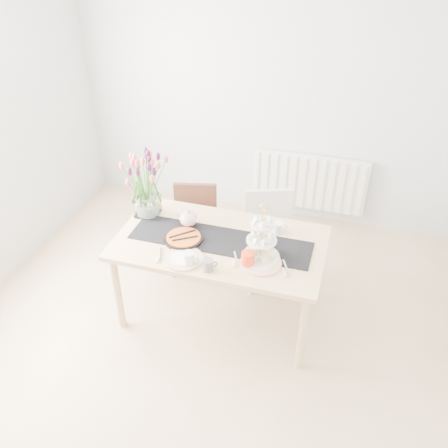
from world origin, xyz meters
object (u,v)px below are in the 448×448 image
(cake_stand, at_px, (261,245))
(mug_orange, at_px, (248,259))
(plate_right, at_px, (261,263))
(chair_white, at_px, (269,232))
(teapot, at_px, (189,219))
(plate_left, at_px, (184,259))
(radiator, at_px, (309,182))
(mug_grey, at_px, (208,265))
(dining_table, at_px, (220,249))
(tart_tin, at_px, (184,239))
(mug_white, at_px, (189,258))
(chair_brown, at_px, (195,221))
(cream_jug, at_px, (278,228))
(tulip_vase, at_px, (144,177))

(cake_stand, xyz_separation_m, mug_orange, (-0.07, -0.11, -0.06))
(plate_right, bearing_deg, chair_white, 96.70)
(teapot, bearing_deg, plate_left, -56.36)
(radiator, xyz_separation_m, mug_grey, (-0.44, -2.03, 0.34))
(plate_left, bearing_deg, plate_right, 11.69)
(dining_table, bearing_deg, tart_tin, -164.17)
(cake_stand, height_order, mug_white, cake_stand)
(mug_orange, bearing_deg, plate_left, 133.65)
(radiator, bearing_deg, mug_orange, -95.82)
(chair_brown, height_order, plate_right, chair_brown)
(dining_table, relative_size, mug_grey, 18.04)
(cream_jug, distance_m, plate_left, 0.80)
(tart_tin, height_order, plate_right, tart_tin)
(dining_table, height_order, chair_brown, chair_brown)
(teapot, relative_size, tart_tin, 0.77)
(chair_brown, bearing_deg, chair_white, -15.10)
(plate_left, xyz_separation_m, plate_right, (0.55, 0.11, 0.00))
(tart_tin, relative_size, plate_right, 0.98)
(chair_white, relative_size, teapot, 3.75)
(chair_brown, height_order, teapot, teapot)
(chair_white, bearing_deg, mug_grey, -124.84)
(mug_grey, bearing_deg, mug_orange, -3.89)
(chair_brown, relative_size, mug_grey, 8.96)
(plate_left, bearing_deg, teapot, 105.14)
(tulip_vase, xyz_separation_m, mug_white, (0.55, -0.52, -0.30))
(plate_right, bearing_deg, mug_white, -162.74)
(plate_left, bearing_deg, tart_tin, 110.78)
(radiator, xyz_separation_m, chair_white, (-0.20, -1.08, 0.05))
(chair_brown, height_order, plate_left, chair_brown)
(radiator, distance_m, mug_white, 2.12)
(cream_jug, relative_size, mug_orange, 0.76)
(dining_table, relative_size, mug_white, 15.81)
(mug_orange, bearing_deg, chair_brown, 75.62)
(dining_table, height_order, plate_right, plate_right)
(mug_grey, xyz_separation_m, plate_right, (0.34, 0.18, -0.04))
(tulip_vase, bearing_deg, cake_stand, -16.12)
(chair_brown, bearing_deg, tulip_vase, -134.21)
(radiator, height_order, cake_stand, cake_stand)
(radiator, xyz_separation_m, dining_table, (-0.47, -1.67, 0.22))
(cream_jug, bearing_deg, tulip_vase, 171.38)
(teapot, bearing_deg, plate_right, -5.95)
(teapot, distance_m, plate_right, 0.73)
(tart_tin, height_order, plate_left, tart_tin)
(mug_white, distance_m, plate_left, 0.08)
(chair_brown, xyz_separation_m, cream_jug, (0.83, -0.36, 0.33))
(radiator, relative_size, tulip_vase, 1.86)
(dining_table, xyz_separation_m, chair_white, (0.27, 0.59, -0.18))
(cream_jug, bearing_deg, teapot, 178.34)
(cream_jug, bearing_deg, plate_left, -149.15)
(mug_grey, height_order, mug_white, mug_white)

